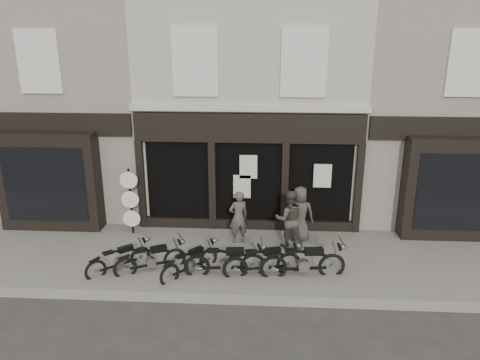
# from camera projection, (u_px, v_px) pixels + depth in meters

# --- Properties ---
(ground_plane) EXTENTS (90.00, 90.00, 0.00)m
(ground_plane) POSITION_uv_depth(u_px,v_px,m) (244.00, 276.00, 12.57)
(ground_plane) COLOR #2D2B28
(ground_plane) RESTS_ON ground
(pavement) EXTENTS (30.00, 4.20, 0.12)m
(pavement) POSITION_uv_depth(u_px,v_px,m) (245.00, 259.00, 13.41)
(pavement) COLOR #635E57
(pavement) RESTS_ON ground_plane
(kerb) EXTENTS (30.00, 0.25, 0.13)m
(kerb) POSITION_uv_depth(u_px,v_px,m) (241.00, 300.00, 11.36)
(kerb) COLOR gray
(kerb) RESTS_ON ground_plane
(central_building) EXTENTS (7.30, 6.22, 8.34)m
(central_building) POSITION_uv_depth(u_px,v_px,m) (252.00, 94.00, 16.95)
(central_building) COLOR #ADA794
(central_building) RESTS_ON ground
(neighbour_left) EXTENTS (5.60, 6.73, 8.34)m
(neighbour_left) POSITION_uv_depth(u_px,v_px,m) (81.00, 94.00, 17.27)
(neighbour_left) COLOR gray
(neighbour_left) RESTS_ON ground
(neighbour_right) EXTENTS (5.60, 6.73, 8.34)m
(neighbour_right) POSITION_uv_depth(u_px,v_px,m) (431.00, 97.00, 16.55)
(neighbour_right) COLOR gray
(neighbour_right) RESTS_ON ground
(motorcycle_0) EXTENTS (1.54, 1.41, 0.90)m
(motorcycle_0) POSITION_uv_depth(u_px,v_px,m) (119.00, 261.00, 12.63)
(motorcycle_0) COLOR black
(motorcycle_0) RESTS_ON ground
(motorcycle_1) EXTENTS (1.83, 1.12, 0.95)m
(motorcycle_1) POSITION_uv_depth(u_px,v_px,m) (151.00, 261.00, 12.59)
(motorcycle_1) COLOR black
(motorcycle_1) RESTS_ON ground
(motorcycle_2) EXTENTS (1.46, 1.54, 0.92)m
(motorcycle_2) POSITION_uv_depth(u_px,v_px,m) (190.00, 264.00, 12.46)
(motorcycle_2) COLOR black
(motorcycle_2) RESTS_ON ground
(motorcycle_3) EXTENTS (2.18, 0.59, 1.04)m
(motorcycle_3) POSITION_uv_depth(u_px,v_px,m) (226.00, 264.00, 12.38)
(motorcycle_3) COLOR black
(motorcycle_3) RESTS_ON ground
(motorcycle_4) EXTENTS (2.10, 0.80, 1.02)m
(motorcycle_4) POSITION_uv_depth(u_px,v_px,m) (263.00, 264.00, 12.39)
(motorcycle_4) COLOR black
(motorcycle_4) RESTS_ON ground
(motorcycle_5) EXTENTS (2.28, 0.63, 1.09)m
(motorcycle_5) POSITION_uv_depth(u_px,v_px,m) (304.00, 265.00, 12.30)
(motorcycle_5) COLOR black
(motorcycle_5) RESTS_ON ground
(man_left) EXTENTS (0.70, 0.60, 1.64)m
(man_left) POSITION_uv_depth(u_px,v_px,m) (238.00, 217.00, 14.09)
(man_left) COLOR #4B433D
(man_left) RESTS_ON pavement
(man_centre) EXTENTS (0.92, 0.75, 1.77)m
(man_centre) POSITION_uv_depth(u_px,v_px,m) (289.00, 219.00, 13.78)
(man_centre) COLOR #3D3931
(man_centre) RESTS_ON pavement
(man_right) EXTENTS (0.89, 0.62, 1.72)m
(man_right) POSITION_uv_depth(u_px,v_px,m) (300.00, 214.00, 14.22)
(man_right) COLOR #3E3933
(man_right) RESTS_ON pavement
(advert_sign_post) EXTENTS (0.55, 0.35, 2.26)m
(advert_sign_post) POSITION_uv_depth(u_px,v_px,m) (131.00, 204.00, 14.64)
(advert_sign_post) COLOR black
(advert_sign_post) RESTS_ON ground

